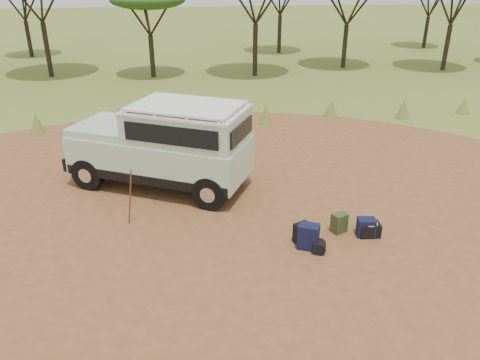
{
  "coord_description": "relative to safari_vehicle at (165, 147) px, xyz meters",
  "views": [
    {
      "loc": [
        -0.29,
        -9.88,
        5.99
      ],
      "look_at": [
        1.03,
        0.88,
        1.0
      ],
      "focal_mm": 35.0,
      "sensor_mm": 36.0,
      "label": 1
    }
  ],
  "objects": [
    {
      "name": "grass_fringe",
      "position": [
        1.01,
        5.79,
        -0.83
      ],
      "size": [
        36.6,
        1.6,
        0.9
      ],
      "color": "olive",
      "rests_on": "ground"
    },
    {
      "name": "walking_staff",
      "position": [
        -0.84,
        -2.22,
        -0.45
      ],
      "size": [
        0.27,
        0.24,
        1.57
      ],
      "primitive_type": "cylinder",
      "rotation": [
        0.18,
        0.0,
        0.84
      ],
      "color": "brown",
      "rests_on": "ground"
    },
    {
      "name": "safari_vehicle",
      "position": [
        0.0,
        0.0,
        0.0
      ],
      "size": [
        5.59,
        4.14,
        2.56
      ],
      "rotation": [
        0.0,
        0.0,
        -0.46
      ],
      "color": "#B1CDAF",
      "rests_on": "ground"
    },
    {
      "name": "stuff_sack",
      "position": [
        3.5,
        -4.01,
        -1.09
      ],
      "size": [
        0.38,
        0.38,
        0.3
      ],
      "primitive_type": "cylinder",
      "rotation": [
        1.57,
        0.0,
        -0.32
      ],
      "color": "black",
      "rests_on": "ground"
    },
    {
      "name": "backpack_black",
      "position": [
        3.21,
        -3.54,
        -0.99
      ],
      "size": [
        0.45,
        0.4,
        0.5
      ],
      "primitive_type": "cube",
      "rotation": [
        0.0,
        0.0,
        0.45
      ],
      "color": "black",
      "rests_on": "ground"
    },
    {
      "name": "backpack_olive",
      "position": [
        4.23,
        -3.18,
        -0.99
      ],
      "size": [
        0.43,
        0.39,
        0.5
      ],
      "primitive_type": "cube",
      "rotation": [
        0.0,
        0.0,
        0.44
      ],
      "color": "#394821",
      "rests_on": "ground"
    },
    {
      "name": "backpack_navy",
      "position": [
        3.29,
        -3.79,
        -0.93
      ],
      "size": [
        0.56,
        0.5,
        0.61
      ],
      "primitive_type": "cube",
      "rotation": [
        0.0,
        0.0,
        -0.43
      ],
      "color": "#111336",
      "rests_on": "ground"
    },
    {
      "name": "dirt_clearing",
      "position": [
        0.9,
        -2.88,
        -1.23
      ],
      "size": [
        23.0,
        23.0,
        0.01
      ],
      "primitive_type": "cylinder",
      "color": "#975631",
      "rests_on": "ground"
    },
    {
      "name": "ground",
      "position": [
        0.9,
        -2.88,
        -1.24
      ],
      "size": [
        140.0,
        140.0,
        0.0
      ],
      "primitive_type": "plane",
      "color": "olive",
      "rests_on": "ground"
    },
    {
      "name": "duffel_navy",
      "position": [
        4.81,
        -3.44,
        -1.0
      ],
      "size": [
        0.46,
        0.37,
        0.47
      ],
      "primitive_type": "cube",
      "rotation": [
        0.0,
        0.0,
        -0.16
      ],
      "color": "#111336",
      "rests_on": "ground"
    },
    {
      "name": "safari_hat",
      "position": [
        4.9,
        -3.45,
        -0.85
      ],
      "size": [
        0.36,
        0.36,
        0.11
      ],
      "color": "beige",
      "rests_on": "hard_case"
    },
    {
      "name": "hard_case",
      "position": [
        4.9,
        -3.45,
        -1.06
      ],
      "size": [
        0.51,
        0.37,
        0.35
      ],
      "primitive_type": "cube",
      "rotation": [
        0.0,
        0.0,
        -0.05
      ],
      "color": "black",
      "rests_on": "ground"
    }
  ]
}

